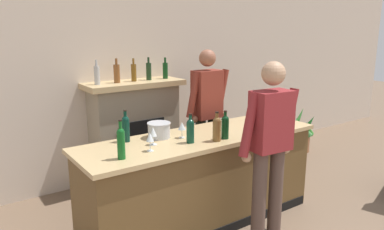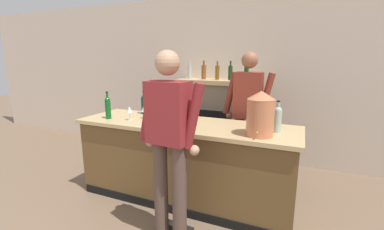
{
  "view_description": "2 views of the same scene",
  "coord_description": "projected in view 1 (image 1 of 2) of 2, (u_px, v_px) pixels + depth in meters",
  "views": [
    {
      "loc": [
        -2.33,
        -0.06,
        2.05
      ],
      "look_at": [
        -0.0,
        3.26,
        1.1
      ],
      "focal_mm": 35.0,
      "sensor_mm": 36.0,
      "label": 1
    },
    {
      "loc": [
        1.11,
        0.27,
        1.7
      ],
      "look_at": [
        -0.2,
        3.31,
        0.98
      ],
      "focal_mm": 24.0,
      "sensor_mm": 36.0,
      "label": 2
    }
  ],
  "objects": [
    {
      "name": "wine_bottle_cabernet_heavy",
      "position": [
        225.0,
        126.0,
        3.71
      ],
      "size": [
        0.08,
        0.08,
        0.29
      ],
      "color": "#0A3618",
      "rests_on": "bar_counter"
    },
    {
      "name": "wine_glass_front_left",
      "position": [
        150.0,
        138.0,
        3.33
      ],
      "size": [
        0.07,
        0.07,
        0.17
      ],
      "color": "silver",
      "rests_on": "bar_counter"
    },
    {
      "name": "copper_dispenser",
      "position": [
        276.0,
        107.0,
        4.15
      ],
      "size": [
        0.27,
        0.3,
        0.44
      ],
      "color": "#C7734E",
      "rests_on": "bar_counter"
    },
    {
      "name": "wine_bottle_port_short",
      "position": [
        190.0,
        130.0,
        3.58
      ],
      "size": [
        0.08,
        0.08,
        0.29
      ],
      "color": "#0D3927",
      "rests_on": "bar_counter"
    },
    {
      "name": "wine_glass_mid_counter",
      "position": [
        182.0,
        127.0,
        3.74
      ],
      "size": [
        0.08,
        0.08,
        0.16
      ],
      "color": "silver",
      "rests_on": "bar_counter"
    },
    {
      "name": "wine_glass_front_right",
      "position": [
        153.0,
        133.0,
        3.52
      ],
      "size": [
        0.07,
        0.07,
        0.17
      ],
      "color": "silver",
      "rests_on": "bar_counter"
    },
    {
      "name": "wall_back_panel",
      "position": [
        137.0,
        78.0,
        5.16
      ],
      "size": [
        12.0,
        0.07,
        2.75
      ],
      "color": "beige",
      "rests_on": "ground_plane"
    },
    {
      "name": "potted_plant_corner",
      "position": [
        303.0,
        132.0,
        6.29
      ],
      "size": [
        0.42,
        0.44,
        0.74
      ],
      "color": "#9B613E",
      "rests_on": "ground_plane"
    },
    {
      "name": "bar_counter",
      "position": [
        201.0,
        179.0,
        3.95
      ],
      "size": [
        2.61,
        0.78,
        0.97
      ],
      "color": "brown",
      "rests_on": "ground_plane"
    },
    {
      "name": "wine_bottle_merlot_tall",
      "position": [
        121.0,
        142.0,
        3.13
      ],
      "size": [
        0.07,
        0.07,
        0.34
      ],
      "color": "#10571E",
      "rests_on": "bar_counter"
    },
    {
      "name": "wine_bottle_riesling_slim",
      "position": [
        126.0,
        127.0,
        3.61
      ],
      "size": [
        0.08,
        0.08,
        0.32
      ],
      "color": "#0A3024",
      "rests_on": "bar_counter"
    },
    {
      "name": "person_bartender",
      "position": [
        207.0,
        113.0,
        4.72
      ],
      "size": [
        0.66,
        0.31,
        1.79
      ],
      "color": "#202A20",
      "rests_on": "ground_plane"
    },
    {
      "name": "wine_bottle_chardonnay_pale",
      "position": [
        270.0,
        109.0,
        4.41
      ],
      "size": [
        0.08,
        0.08,
        0.32
      ],
      "color": "#A1BAAC",
      "rests_on": "bar_counter"
    },
    {
      "name": "wine_bottle_burgundy_dark",
      "position": [
        217.0,
        128.0,
        3.63
      ],
      "size": [
        0.08,
        0.08,
        0.29
      ],
      "color": "brown",
      "rests_on": "bar_counter"
    },
    {
      "name": "fireplace_stone",
      "position": [
        135.0,
        131.0,
        5.0
      ],
      "size": [
        1.3,
        0.52,
        1.68
      ],
      "color": "gray",
      "rests_on": "ground_plane"
    },
    {
      "name": "person_customer",
      "position": [
        269.0,
        149.0,
        3.36
      ],
      "size": [
        0.66,
        0.33,
        1.77
      ],
      "color": "#4F3C33",
      "rests_on": "ground_plane"
    },
    {
      "name": "ice_bucket_steel",
      "position": [
        159.0,
        130.0,
        3.76
      ],
      "size": [
        0.24,
        0.24,
        0.15
      ],
      "color": "silver",
      "rests_on": "bar_counter"
    }
  ]
}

